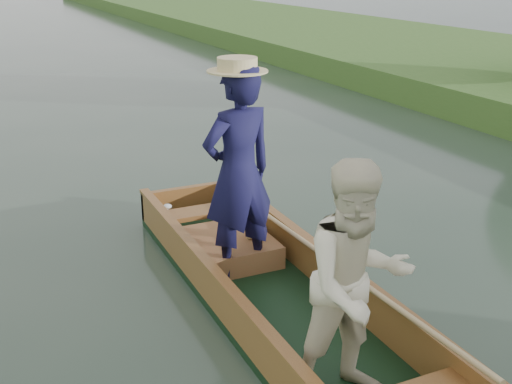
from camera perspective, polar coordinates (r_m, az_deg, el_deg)
name	(u,v)px	position (r m, az deg, el deg)	size (l,w,h in m)	color
ground	(286,320)	(5.51, 2.67, -11.29)	(120.00, 120.00, 0.00)	#283D30
punt	(285,253)	(5.11, 2.60, -5.41)	(1.12, 5.00, 2.07)	black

